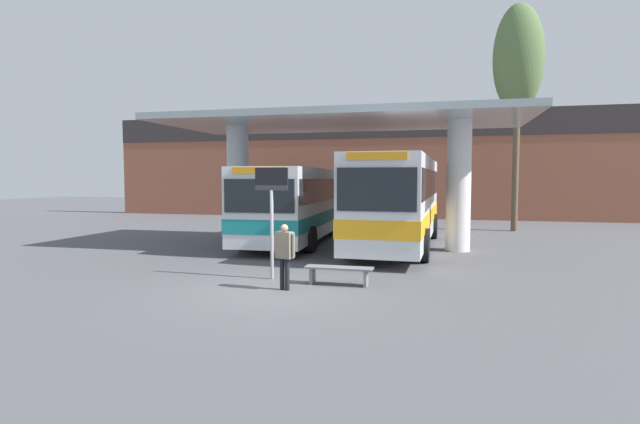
{
  "coord_description": "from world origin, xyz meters",
  "views": [
    {
      "loc": [
        3.92,
        -11.2,
        2.69
      ],
      "look_at": [
        0.0,
        4.32,
        1.6
      ],
      "focal_mm": 28.0,
      "sensor_mm": 36.0,
      "label": 1
    }
  ],
  "objects_px": {
    "info_sign_platform": "(272,200)",
    "parked_car_street": "(302,204)",
    "poplar_tree_behind_left": "(518,60)",
    "transit_bus_left_bay": "(297,201)",
    "transit_bus_center_bay": "(399,198)",
    "pedestrian_waiting": "(285,250)",
    "waiting_bench_near_pillar": "(339,271)"
  },
  "relations": [
    {
      "from": "poplar_tree_behind_left",
      "to": "parked_car_street",
      "type": "bearing_deg",
      "value": 162.67
    },
    {
      "from": "poplar_tree_behind_left",
      "to": "parked_car_street",
      "type": "height_order",
      "value": "poplar_tree_behind_left"
    },
    {
      "from": "info_sign_platform",
      "to": "pedestrian_waiting",
      "type": "height_order",
      "value": "info_sign_platform"
    },
    {
      "from": "transit_bus_left_bay",
      "to": "waiting_bench_near_pillar",
      "type": "relative_size",
      "value": 6.01
    },
    {
      "from": "waiting_bench_near_pillar",
      "to": "info_sign_platform",
      "type": "relative_size",
      "value": 0.58
    },
    {
      "from": "waiting_bench_near_pillar",
      "to": "poplar_tree_behind_left",
      "type": "bearing_deg",
      "value": 67.98
    },
    {
      "from": "pedestrian_waiting",
      "to": "transit_bus_center_bay",
      "type": "bearing_deg",
      "value": 92.81
    },
    {
      "from": "transit_bus_left_bay",
      "to": "transit_bus_center_bay",
      "type": "height_order",
      "value": "transit_bus_center_bay"
    },
    {
      "from": "transit_bus_center_bay",
      "to": "pedestrian_waiting",
      "type": "relative_size",
      "value": 7.1
    },
    {
      "from": "transit_bus_left_bay",
      "to": "waiting_bench_near_pillar",
      "type": "xyz_separation_m",
      "value": [
        3.56,
        -8.17,
        -1.37
      ]
    },
    {
      "from": "poplar_tree_behind_left",
      "to": "parked_car_street",
      "type": "relative_size",
      "value": 2.76
    },
    {
      "from": "transit_bus_left_bay",
      "to": "pedestrian_waiting",
      "type": "xyz_separation_m",
      "value": [
        2.41,
        -9.04,
        -0.75
      ]
    },
    {
      "from": "transit_bus_center_bay",
      "to": "info_sign_platform",
      "type": "bearing_deg",
      "value": 70.73
    },
    {
      "from": "transit_bus_left_bay",
      "to": "info_sign_platform",
      "type": "xyz_separation_m",
      "value": [
        1.68,
        -7.88,
        0.4
      ]
    },
    {
      "from": "transit_bus_center_bay",
      "to": "waiting_bench_near_pillar",
      "type": "distance_m",
      "value": 7.67
    },
    {
      "from": "pedestrian_waiting",
      "to": "poplar_tree_behind_left",
      "type": "height_order",
      "value": "poplar_tree_behind_left"
    },
    {
      "from": "transit_bus_center_bay",
      "to": "transit_bus_left_bay",
      "type": "bearing_deg",
      "value": -8.08
    },
    {
      "from": "pedestrian_waiting",
      "to": "parked_car_street",
      "type": "bearing_deg",
      "value": 121.03
    },
    {
      "from": "pedestrian_waiting",
      "to": "info_sign_platform",
      "type": "bearing_deg",
      "value": 138.3
    },
    {
      "from": "info_sign_platform",
      "to": "poplar_tree_behind_left",
      "type": "relative_size",
      "value": 0.26
    },
    {
      "from": "poplar_tree_behind_left",
      "to": "transit_bus_center_bay",
      "type": "bearing_deg",
      "value": -125.35
    },
    {
      "from": "info_sign_platform",
      "to": "parked_car_street",
      "type": "relative_size",
      "value": 0.72
    },
    {
      "from": "transit_bus_left_bay",
      "to": "info_sign_platform",
      "type": "height_order",
      "value": "transit_bus_left_bay"
    },
    {
      "from": "info_sign_platform",
      "to": "parked_car_street",
      "type": "xyz_separation_m",
      "value": [
        -4.53,
        18.34,
        -1.09
      ]
    },
    {
      "from": "waiting_bench_near_pillar",
      "to": "pedestrian_waiting",
      "type": "bearing_deg",
      "value": -143.11
    },
    {
      "from": "waiting_bench_near_pillar",
      "to": "poplar_tree_behind_left",
      "type": "height_order",
      "value": "poplar_tree_behind_left"
    },
    {
      "from": "info_sign_platform",
      "to": "poplar_tree_behind_left",
      "type": "xyz_separation_m",
      "value": [
        7.86,
        14.47,
        6.43
      ]
    },
    {
      "from": "transit_bus_center_bay",
      "to": "pedestrian_waiting",
      "type": "bearing_deg",
      "value": 78.07
    },
    {
      "from": "waiting_bench_near_pillar",
      "to": "transit_bus_left_bay",
      "type": "bearing_deg",
      "value": 113.55
    },
    {
      "from": "waiting_bench_near_pillar",
      "to": "transit_bus_center_bay",
      "type": "bearing_deg",
      "value": 83.96
    },
    {
      "from": "transit_bus_left_bay",
      "to": "parked_car_street",
      "type": "relative_size",
      "value": 2.52
    },
    {
      "from": "transit_bus_center_bay",
      "to": "pedestrian_waiting",
      "type": "height_order",
      "value": "transit_bus_center_bay"
    }
  ]
}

